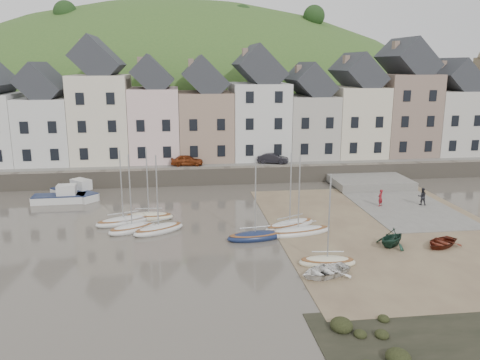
{
  "coord_description": "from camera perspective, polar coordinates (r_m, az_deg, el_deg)",
  "views": [
    {
      "loc": [
        -5.21,
        -34.61,
        12.79
      ],
      "look_at": [
        0.0,
        6.0,
        3.0
      ],
      "focal_mm": 36.61,
      "sensor_mm": 36.0,
      "label": 1
    }
  ],
  "objects": [
    {
      "name": "person_red",
      "position": [
        46.2,
        16.04,
        -2.01
      ],
      "size": [
        0.67,
        0.64,
        1.55
      ],
      "primitive_type": "imported",
      "rotation": [
        0.0,
        0.0,
        3.81
      ],
      "color": "maroon",
      "rests_on": "slipway"
    },
    {
      "name": "car_left",
      "position": [
        55.14,
        -6.2,
        2.31
      ],
      "size": [
        3.66,
        1.66,
        1.22
      ],
      "primitive_type": "imported",
      "rotation": [
        0.0,
        0.0,
        1.51
      ],
      "color": "maroon",
      "rests_on": "quay_street"
    },
    {
      "name": "seawall",
      "position": [
        53.22,
        -1.51,
        0.53
      ],
      "size": [
        70.0,
        1.2,
        1.8
      ],
      "primitive_type": "cube",
      "color": "slate",
      "rests_on": "ground"
    },
    {
      "name": "motorboat_2",
      "position": [
        50.35,
        -18.58,
        -1.3
      ],
      "size": [
        5.19,
        5.11,
        1.7
      ],
      "color": "silver",
      "rests_on": "ground"
    },
    {
      "name": "rowboat_red",
      "position": [
        37.9,
        22.38,
        -6.75
      ],
      "size": [
        3.62,
        3.34,
        0.61
      ],
      "primitive_type": "imported",
      "rotation": [
        0.0,
        0.0,
        -1.02
      ],
      "color": "maroon",
      "rests_on": "beach"
    },
    {
      "name": "quay_street",
      "position": [
        56.49,
        -1.87,
        1.96
      ],
      "size": [
        70.0,
        7.0,
        0.1
      ],
      "primitive_type": "cube",
      "color": "slate",
      "rests_on": "quay_land"
    },
    {
      "name": "slipway",
      "position": [
        48.85,
        17.43,
        -2.29
      ],
      "size": [
        8.0,
        18.0,
        0.12
      ],
      "primitive_type": "cube",
      "color": "slate",
      "rests_on": "ground"
    },
    {
      "name": "sailboat_0",
      "position": [
        41.15,
        -13.43,
        -4.66
      ],
      "size": [
        4.81,
        3.01,
        6.32
      ],
      "color": "silver",
      "rests_on": "ground"
    },
    {
      "name": "sailboat_1",
      "position": [
        39.26,
        -12.46,
        -5.48
      ],
      "size": [
        4.15,
        3.28,
        6.32
      ],
      "color": "silver",
      "rests_on": "ground"
    },
    {
      "name": "beach",
      "position": [
        40.29,
        16.93,
        -5.62
      ],
      "size": [
        18.0,
        26.0,
        0.06
      ],
      "primitive_type": "cube",
      "color": "brown",
      "rests_on": "ground"
    },
    {
      "name": "quay_land",
      "position": [
        67.89,
        -2.8,
        3.22
      ],
      "size": [
        90.0,
        30.0,
        1.5
      ],
      "primitive_type": "cube",
      "color": "#385C24",
      "rests_on": "ground"
    },
    {
      "name": "shore_rocks",
      "position": [
        26.01,
        23.35,
        -16.92
      ],
      "size": [
        14.0,
        6.14,
        0.73
      ],
      "color": "black",
      "rests_on": "ground"
    },
    {
      "name": "hillside",
      "position": [
        99.49,
        -6.85,
        -4.67
      ],
      "size": [
        134.4,
        84.0,
        84.0
      ],
      "color": "#385C24",
      "rests_on": "ground"
    },
    {
      "name": "sailboat_6",
      "position": [
        39.29,
        5.81,
        -5.22
      ],
      "size": [
        4.95,
        3.5,
        6.32
      ],
      "color": "silver",
      "rests_on": "ground"
    },
    {
      "name": "townhouse_terrace",
      "position": [
        59.28,
        -0.53,
        8.16
      ],
      "size": [
        61.05,
        8.0,
        13.93
      ],
      "color": "silver",
      "rests_on": "quay_land"
    },
    {
      "name": "sailboat_3",
      "position": [
        38.64,
        -9.47,
        -5.66
      ],
      "size": [
        4.43,
        3.37,
        6.32
      ],
      "color": "silver",
      "rests_on": "ground"
    },
    {
      "name": "motorboat_0",
      "position": [
        49.02,
        -20.14,
        -1.81
      ],
      "size": [
        4.9,
        1.86,
        1.7
      ],
      "color": "silver",
      "rests_on": "ground"
    },
    {
      "name": "car_right",
      "position": [
        56.18,
        3.86,
        2.53
      ],
      "size": [
        3.72,
        2.29,
        1.16
      ],
      "primitive_type": "imported",
      "rotation": [
        0.0,
        0.0,
        1.24
      ],
      "color": "black",
      "rests_on": "quay_street"
    },
    {
      "name": "sailboat_4",
      "position": [
        37.87,
        6.78,
        -5.97
      ],
      "size": [
        5.63,
        2.5,
        6.32
      ],
      "color": "silver",
      "rests_on": "ground"
    },
    {
      "name": "rowboat_green",
      "position": [
        36.6,
        17.27,
        -6.41
      ],
      "size": [
        3.38,
        3.28,
        1.36
      ],
      "primitive_type": "imported",
      "rotation": [
        0.0,
        0.0,
        -0.98
      ],
      "color": "#173326",
      "rests_on": "beach"
    },
    {
      "name": "rowboat_white",
      "position": [
        30.92,
        9.86,
        -10.38
      ],
      "size": [
        3.95,
        3.39,
        0.69
      ],
      "primitive_type": "imported",
      "rotation": [
        0.0,
        0.0,
        -1.21
      ],
      "color": "white",
      "rests_on": "beach"
    },
    {
      "name": "ground",
      "position": [
        37.27,
        1.18,
        -6.63
      ],
      "size": [
        160.0,
        160.0,
        0.0
      ],
      "primitive_type": "plane",
      "color": "#494339",
      "rests_on": "ground"
    },
    {
      "name": "sailboat_2",
      "position": [
        41.91,
        -10.57,
        -4.17
      ],
      "size": [
        4.13,
        1.74,
        6.32
      ],
      "color": "beige",
      "rests_on": "ground"
    },
    {
      "name": "sailboat_5",
      "position": [
        36.67,
        1.78,
        -6.53
      ],
      "size": [
        4.49,
        2.07,
        6.32
      ],
      "color": "#162145",
      "rests_on": "ground"
    },
    {
      "name": "person_dark",
      "position": [
        47.76,
        20.46,
        -1.81
      ],
      "size": [
        0.91,
        0.78,
        1.61
      ],
      "primitive_type": "imported",
      "rotation": [
        0.0,
        0.0,
        2.9
      ],
      "color": "black",
      "rests_on": "slipway"
    },
    {
      "name": "sailboat_7",
      "position": [
        32.64,
        10.13,
        -9.33
      ],
      "size": [
        3.89,
        1.9,
        6.32
      ],
      "color": "beige",
      "rests_on": "ground"
    }
  ]
}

